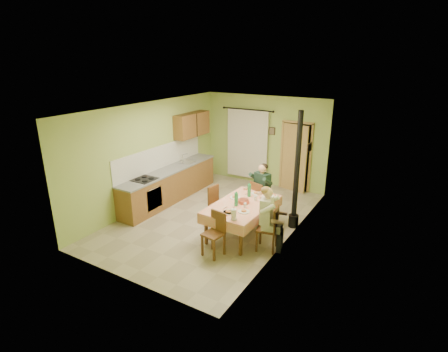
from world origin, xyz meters
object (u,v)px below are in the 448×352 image
Objects in this scene: chair_far at (260,206)px; chair_right at (268,237)px; man_right at (268,212)px; man_far at (261,185)px; stove_flue at (296,187)px; chair_near at (214,242)px; dining_table at (242,219)px; chair_left at (218,211)px.

chair_right reaches higher than chair_far.
chair_far is 0.69× the size of man_right.
chair_right is at bearing -40.12° from man_far.
chair_near is at bearing -115.28° from stove_flue.
man_far is 1.58m from man_right.
stove_flue reaches higher than dining_table.
man_right is at bearing 80.45° from chair_left.
man_right is (0.85, 0.76, 0.59)m from chair_near.
man_right is (-0.01, -0.00, 0.59)m from chair_right.
chair_near is 0.33× the size of stove_flue.
chair_near is (-0.05, -2.12, -0.00)m from chair_far.
chair_near is at bearing -71.97° from chair_far.
dining_table is at bearing 54.33° from man_right.
chair_right is 0.35× the size of stove_flue.
chair_right is (0.86, 0.77, 0.00)m from chair_near.
man_far is 0.93m from stove_flue.
man_far reaches higher than chair_far.
chair_right is 1.67m from chair_left.
chair_right is at bearing -90.00° from man_right.
chair_far is 1.18m from stove_flue.
chair_far is at bearing -82.65° from chair_near.
chair_left is (-0.77, -0.80, -0.00)m from chair_far.
stove_flue is (0.92, -0.07, 0.73)m from chair_far.
man_far is (0.00, 0.01, 0.59)m from chair_far.
chair_far is 0.59m from man_far.
chair_near is 0.97× the size of chair_right.
chair_right is 1.05× the size of chair_left.
dining_table is at bearing 54.86° from chair_right.
stove_flue is at bearing -106.45° from chair_near.
chair_far is 1.03× the size of chair_near.
man_right reaches higher than chair_right.
man_far is at bearing 175.06° from stove_flue.
dining_table is 1.40× the size of man_far.
chair_near is at bearing -92.38° from dining_table.
chair_near is 2.22m from man_far.
stove_flue is at bearing 123.74° from chair_left.
dining_table is 0.85m from chair_right.
chair_far is 1.58m from chair_right.
man_right is (0.79, -1.37, 0.00)m from man_far.
stove_flue reaches higher than chair_far.
chair_far is (-0.02, 1.03, -0.09)m from dining_table.
chair_right is at bearing -129.53° from chair_near.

